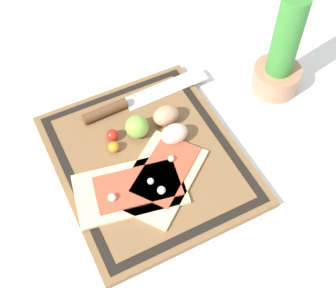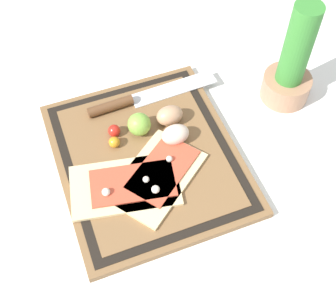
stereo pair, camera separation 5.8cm
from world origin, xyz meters
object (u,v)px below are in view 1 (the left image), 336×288
object	(u,v)px
sauce_jar	(327,141)
cherry_tomato_yellow	(114,147)
egg_pink	(174,134)
lime	(137,127)
herb_pot	(281,59)
knife	(126,103)
cherry_tomato_red	(112,135)
pizza_slice_near	(131,189)
pizza_slice_far	(163,175)
egg_brown	(166,115)

from	to	relation	value
sauce_jar	cherry_tomato_yellow	bearing A→B (deg)	-115.54
egg_pink	lime	world-z (taller)	lime
herb_pot	egg_pink	bearing A→B (deg)	-81.28
knife	cherry_tomato_yellow	xyz separation A→B (m)	(0.10, -0.07, 0.00)
cherry_tomato_red	pizza_slice_near	bearing A→B (deg)	-6.68
knife	sauce_jar	world-z (taller)	sauce_jar
pizza_slice_far	cherry_tomato_yellow	bearing A→B (deg)	-149.01
egg_pink	cherry_tomato_yellow	world-z (taller)	egg_pink
pizza_slice_near	pizza_slice_far	world-z (taller)	same
cherry_tomato_yellow	cherry_tomato_red	bearing A→B (deg)	163.36
egg_brown	pizza_slice_near	bearing A→B (deg)	-48.39
herb_pot	pizza_slice_far	bearing A→B (deg)	-71.71
lime	cherry_tomato_yellow	world-z (taller)	lime
pizza_slice_near	knife	world-z (taller)	pizza_slice_near
cherry_tomato_yellow	lime	bearing A→B (deg)	105.19
pizza_slice_near	egg_brown	size ratio (longest dim) A/B	3.96
cherry_tomato_red	sauce_jar	distance (m)	0.44
cherry_tomato_yellow	sauce_jar	xyz separation A→B (m)	(0.19, 0.39, 0.01)
knife	egg_pink	bearing A→B (deg)	21.61
egg_brown	sauce_jar	bearing A→B (deg)	52.02
lime	herb_pot	size ratio (longest dim) A/B	0.20
lime	cherry_tomato_red	distance (m)	0.05
pizza_slice_far	herb_pot	size ratio (longest dim) A/B	0.91
egg_pink	herb_pot	bearing A→B (deg)	98.72
cherry_tomato_yellow	herb_pot	xyz separation A→B (m)	(-0.01, 0.40, 0.06)
sauce_jar	cherry_tomato_red	bearing A→B (deg)	-119.24
egg_brown	cherry_tomato_red	size ratio (longest dim) A/B	2.24
cherry_tomato_red	herb_pot	bearing A→B (deg)	87.58
pizza_slice_near	egg_pink	size ratio (longest dim) A/B	3.96
knife	lime	size ratio (longest dim) A/B	6.16
pizza_slice_far	egg_pink	world-z (taller)	egg_pink
pizza_slice_near	knife	distance (m)	0.21
cherry_tomato_yellow	herb_pot	world-z (taller)	herb_pot
knife	cherry_tomato_red	xyz separation A→B (m)	(0.07, -0.06, 0.00)
knife	egg_pink	size ratio (longest dim) A/B	5.21
egg_brown	sauce_jar	world-z (taller)	sauce_jar
cherry_tomato_yellow	sauce_jar	size ratio (longest dim) A/B	0.27
egg_brown	knife	bearing A→B (deg)	-143.71
knife	sauce_jar	size ratio (longest dim) A/B	3.47
knife	herb_pot	size ratio (longest dim) A/B	1.21
cherry_tomato_yellow	pizza_slice_near	bearing A→B (deg)	-3.90
lime	knife	bearing A→B (deg)	173.01
herb_pot	sauce_jar	bearing A→B (deg)	-3.52
cherry_tomato_red	sauce_jar	size ratio (longest dim) A/B	0.30
pizza_slice_far	cherry_tomato_red	distance (m)	0.14
knife	lime	bearing A→B (deg)	-6.99
knife	egg_brown	xyz separation A→B (m)	(0.08, 0.06, 0.01)
knife	cherry_tomato_yellow	distance (m)	0.12
knife	lime	distance (m)	0.08
lime	pizza_slice_near	bearing A→B (deg)	-29.56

